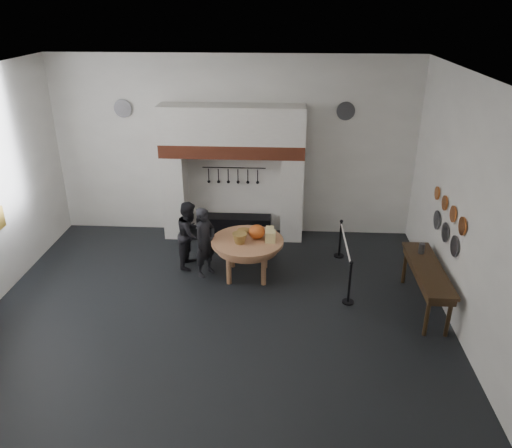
# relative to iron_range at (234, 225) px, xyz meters

# --- Properties ---
(floor) EXTENTS (9.00, 8.00, 0.02)m
(floor) POSITION_rel_iron_range_xyz_m (0.00, -3.72, -0.25)
(floor) COLOR black
(floor) RESTS_ON ground
(ceiling) EXTENTS (9.00, 8.00, 0.02)m
(ceiling) POSITION_rel_iron_range_xyz_m (0.00, -3.72, 4.25)
(ceiling) COLOR silver
(ceiling) RESTS_ON wall_back
(wall_back) EXTENTS (9.00, 0.02, 4.50)m
(wall_back) POSITION_rel_iron_range_xyz_m (0.00, 0.28, 2.00)
(wall_back) COLOR white
(wall_back) RESTS_ON floor
(wall_front) EXTENTS (9.00, 0.02, 4.50)m
(wall_front) POSITION_rel_iron_range_xyz_m (0.00, -7.72, 2.00)
(wall_front) COLOR white
(wall_front) RESTS_ON floor
(wall_right) EXTENTS (0.02, 8.00, 4.50)m
(wall_right) POSITION_rel_iron_range_xyz_m (4.50, -3.72, 2.00)
(wall_right) COLOR white
(wall_right) RESTS_ON floor
(chimney_pier_left) EXTENTS (0.55, 0.70, 2.15)m
(chimney_pier_left) POSITION_rel_iron_range_xyz_m (-1.48, -0.07, 0.82)
(chimney_pier_left) COLOR silver
(chimney_pier_left) RESTS_ON floor
(chimney_pier_right) EXTENTS (0.55, 0.70, 2.15)m
(chimney_pier_right) POSITION_rel_iron_range_xyz_m (1.48, -0.07, 0.82)
(chimney_pier_right) COLOR silver
(chimney_pier_right) RESTS_ON floor
(hearth_brick_band) EXTENTS (3.50, 0.72, 0.32)m
(hearth_brick_band) POSITION_rel_iron_range_xyz_m (0.00, -0.07, 2.06)
(hearth_brick_band) COLOR #9E442B
(hearth_brick_band) RESTS_ON chimney_pier_left
(chimney_hood) EXTENTS (3.50, 0.70, 0.90)m
(chimney_hood) POSITION_rel_iron_range_xyz_m (0.00, -0.07, 2.67)
(chimney_hood) COLOR silver
(chimney_hood) RESTS_ON hearth_brick_band
(iron_range) EXTENTS (1.90, 0.45, 0.50)m
(iron_range) POSITION_rel_iron_range_xyz_m (0.00, 0.00, 0.00)
(iron_range) COLOR black
(iron_range) RESTS_ON floor
(utensil_rail) EXTENTS (1.60, 0.02, 0.02)m
(utensil_rail) POSITION_rel_iron_range_xyz_m (0.00, 0.20, 1.50)
(utensil_rail) COLOR black
(utensil_rail) RESTS_ON wall_back
(work_table) EXTENTS (1.67, 1.67, 0.07)m
(work_table) POSITION_rel_iron_range_xyz_m (0.51, -2.12, 0.59)
(work_table) COLOR tan
(work_table) RESTS_ON floor
(pumpkin) EXTENTS (0.36, 0.36, 0.31)m
(pumpkin) POSITION_rel_iron_range_xyz_m (0.71, -2.02, 0.78)
(pumpkin) COLOR #CE671D
(pumpkin) RESTS_ON work_table
(cheese_block_big) EXTENTS (0.22, 0.22, 0.24)m
(cheese_block_big) POSITION_rel_iron_range_xyz_m (1.01, -2.17, 0.74)
(cheese_block_big) COLOR #E5D289
(cheese_block_big) RESTS_ON work_table
(cheese_block_small) EXTENTS (0.18, 0.18, 0.20)m
(cheese_block_small) POSITION_rel_iron_range_xyz_m (0.99, -1.87, 0.72)
(cheese_block_small) COLOR #EED68E
(cheese_block_small) RESTS_ON work_table
(wicker_basket) EXTENTS (0.34, 0.34, 0.22)m
(wicker_basket) POSITION_rel_iron_range_xyz_m (0.36, -2.27, 0.73)
(wicker_basket) COLOR olive
(wicker_basket) RESTS_ON work_table
(bread_loaf) EXTENTS (0.31, 0.18, 0.13)m
(bread_loaf) POSITION_rel_iron_range_xyz_m (0.41, -1.77, 0.69)
(bread_loaf) COLOR olive
(bread_loaf) RESTS_ON work_table
(visitor_near) EXTENTS (0.64, 0.69, 1.59)m
(visitor_near) POSITION_rel_iron_range_xyz_m (-0.42, -2.11, 0.54)
(visitor_near) COLOR black
(visitor_near) RESTS_ON floor
(visitor_far) EXTENTS (0.69, 0.83, 1.56)m
(visitor_far) POSITION_rel_iron_range_xyz_m (-0.82, -1.71, 0.53)
(visitor_far) COLOR black
(visitor_far) RESTS_ON floor
(side_table) EXTENTS (0.55, 2.20, 0.06)m
(side_table) POSITION_rel_iron_range_xyz_m (4.10, -3.17, 0.62)
(side_table) COLOR #362313
(side_table) RESTS_ON floor
(pewter_jug) EXTENTS (0.12, 0.12, 0.22)m
(pewter_jug) POSITION_rel_iron_range_xyz_m (4.10, -2.57, 0.76)
(pewter_jug) COLOR #4C4C51
(pewter_jug) RESTS_ON side_table
(copper_pan_a) EXTENTS (0.03, 0.34, 0.34)m
(copper_pan_a) POSITION_rel_iron_range_xyz_m (4.46, -3.52, 1.70)
(copper_pan_a) COLOR #C6662D
(copper_pan_a) RESTS_ON wall_right
(copper_pan_b) EXTENTS (0.03, 0.32, 0.32)m
(copper_pan_b) POSITION_rel_iron_range_xyz_m (4.46, -2.97, 1.70)
(copper_pan_b) COLOR #C6662D
(copper_pan_b) RESTS_ON wall_right
(copper_pan_c) EXTENTS (0.03, 0.30, 0.30)m
(copper_pan_c) POSITION_rel_iron_range_xyz_m (4.46, -2.42, 1.70)
(copper_pan_c) COLOR #C6662D
(copper_pan_c) RESTS_ON wall_right
(copper_pan_d) EXTENTS (0.03, 0.28, 0.28)m
(copper_pan_d) POSITION_rel_iron_range_xyz_m (4.46, -1.87, 1.70)
(copper_pan_d) COLOR #C6662D
(copper_pan_d) RESTS_ON wall_right
(pewter_plate_left) EXTENTS (0.03, 0.40, 0.40)m
(pewter_plate_left) POSITION_rel_iron_range_xyz_m (4.46, -3.32, 1.20)
(pewter_plate_left) COLOR #4C4C51
(pewter_plate_left) RESTS_ON wall_right
(pewter_plate_mid) EXTENTS (0.03, 0.40, 0.40)m
(pewter_plate_mid) POSITION_rel_iron_range_xyz_m (4.46, -2.72, 1.20)
(pewter_plate_mid) COLOR #4C4C51
(pewter_plate_mid) RESTS_ON wall_right
(pewter_plate_right) EXTENTS (0.03, 0.40, 0.40)m
(pewter_plate_right) POSITION_rel_iron_range_xyz_m (4.46, -2.12, 1.20)
(pewter_plate_right) COLOR #4C4C51
(pewter_plate_right) RESTS_ON wall_right
(pewter_plate_back_left) EXTENTS (0.44, 0.03, 0.44)m
(pewter_plate_back_left) POSITION_rel_iron_range_xyz_m (-2.70, 0.24, 2.95)
(pewter_plate_back_left) COLOR #4C4C51
(pewter_plate_back_left) RESTS_ON wall_back
(pewter_plate_back_right) EXTENTS (0.44, 0.03, 0.44)m
(pewter_plate_back_right) POSITION_rel_iron_range_xyz_m (2.70, 0.24, 2.95)
(pewter_plate_back_right) COLOR #4C4C51
(pewter_plate_back_right) RESTS_ON wall_back
(barrier_post_near) EXTENTS (0.05, 0.05, 0.90)m
(barrier_post_near) POSITION_rel_iron_range_xyz_m (2.63, -3.11, 0.20)
(barrier_post_near) COLOR black
(barrier_post_near) RESTS_ON floor
(barrier_post_far) EXTENTS (0.05, 0.05, 0.90)m
(barrier_post_far) POSITION_rel_iron_range_xyz_m (2.63, -1.11, 0.20)
(barrier_post_far) COLOR black
(barrier_post_far) RESTS_ON floor
(barrier_rope) EXTENTS (0.04, 2.00, 0.04)m
(barrier_rope) POSITION_rel_iron_range_xyz_m (2.63, -2.11, 0.60)
(barrier_rope) COLOR white
(barrier_rope) RESTS_ON barrier_post_near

